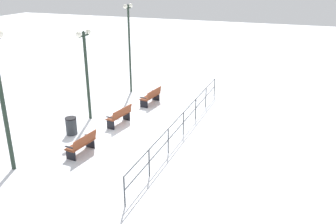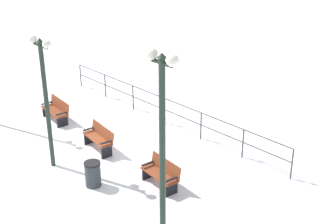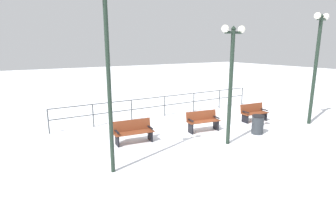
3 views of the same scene
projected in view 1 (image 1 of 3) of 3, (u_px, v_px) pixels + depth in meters
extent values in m
plane|color=white|center=(121.00, 125.00, 17.76)|extent=(80.00, 80.00, 0.00)
cube|color=brown|center=(150.00, 96.00, 20.40)|extent=(0.68, 1.60, 0.04)
cube|color=brown|center=(154.00, 93.00, 20.21)|extent=(0.28, 1.55, 0.42)
cube|color=black|center=(156.00, 97.00, 21.04)|extent=(0.46, 0.10, 0.44)
cube|color=black|center=(144.00, 104.00, 19.92)|extent=(0.46, 0.10, 0.44)
cube|color=black|center=(155.00, 91.00, 20.93)|extent=(0.46, 0.12, 0.04)
cube|color=black|center=(143.00, 98.00, 19.81)|extent=(0.46, 0.12, 0.04)
cube|color=brown|center=(119.00, 115.00, 17.63)|extent=(0.67, 1.55, 0.04)
cube|color=brown|center=(122.00, 112.00, 17.45)|extent=(0.32, 1.50, 0.40)
cube|color=black|center=(126.00, 116.00, 18.24)|extent=(0.41, 0.11, 0.47)
cube|color=black|center=(111.00, 124.00, 17.18)|extent=(0.41, 0.11, 0.47)
cube|color=black|center=(126.00, 109.00, 18.12)|extent=(0.42, 0.13, 0.04)
cube|color=black|center=(110.00, 117.00, 17.06)|extent=(0.42, 0.13, 0.04)
cube|color=brown|center=(80.00, 144.00, 14.81)|extent=(0.65, 1.46, 0.04)
cube|color=brown|center=(85.00, 140.00, 14.62)|extent=(0.26, 1.41, 0.42)
cube|color=black|center=(90.00, 143.00, 15.39)|extent=(0.45, 0.10, 0.43)
cube|color=black|center=(71.00, 155.00, 14.38)|extent=(0.45, 0.10, 0.43)
cube|color=black|center=(89.00, 136.00, 15.28)|extent=(0.45, 0.12, 0.04)
cube|color=black|center=(70.00, 147.00, 14.27)|extent=(0.45, 0.12, 0.04)
cylinder|color=#1E2D23|center=(130.00, 51.00, 21.71)|extent=(0.12, 0.12, 5.13)
cylinder|color=#1E2D23|center=(128.00, 8.00, 20.82)|extent=(0.07, 0.67, 0.07)
sphere|color=white|center=(131.00, 6.00, 21.08)|extent=(0.24, 0.24, 0.24)
sphere|color=white|center=(125.00, 7.00, 20.49)|extent=(0.24, 0.24, 0.24)
cone|color=#1E2D23|center=(128.00, 5.00, 20.76)|extent=(0.17, 0.17, 0.12)
cylinder|color=#1E2D23|center=(87.00, 78.00, 17.75)|extent=(0.15, 0.15, 4.29)
cylinder|color=#1E2D23|center=(84.00, 36.00, 17.02)|extent=(0.09, 0.80, 0.09)
sphere|color=white|center=(88.00, 32.00, 17.33)|extent=(0.27, 0.27, 0.27)
sphere|color=white|center=(79.00, 34.00, 16.63)|extent=(0.27, 0.27, 0.27)
cone|color=#1E2D23|center=(83.00, 32.00, 16.96)|extent=(0.21, 0.21, 0.12)
cylinder|color=#1E2D23|center=(3.00, 107.00, 12.92)|extent=(0.16, 0.16, 4.99)
cylinder|color=#383D42|center=(214.00, 87.00, 21.64)|extent=(0.05, 0.05, 1.08)
cylinder|color=#383D42|center=(206.00, 97.00, 19.93)|extent=(0.05, 0.05, 1.08)
cylinder|color=#383D42|center=(196.00, 109.00, 18.23)|extent=(0.05, 0.05, 1.08)
cylinder|color=#383D42|center=(183.00, 123.00, 16.52)|extent=(0.05, 0.05, 1.08)
cylinder|color=#383D42|center=(168.00, 141.00, 14.82)|extent=(0.05, 0.05, 1.08)
cylinder|color=#383D42|center=(149.00, 163.00, 13.11)|extent=(0.05, 0.05, 1.08)
cylinder|color=#383D42|center=(124.00, 192.00, 11.41)|extent=(0.05, 0.05, 1.08)
cylinder|color=#383D42|center=(184.00, 112.00, 16.33)|extent=(0.04, 11.72, 0.04)
cylinder|color=#383D42|center=(183.00, 122.00, 16.50)|extent=(0.04, 11.72, 0.04)
cylinder|color=#2D3338|center=(71.00, 127.00, 16.60)|extent=(0.50, 0.50, 0.75)
cylinder|color=black|center=(71.00, 118.00, 16.45)|extent=(0.52, 0.52, 0.06)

